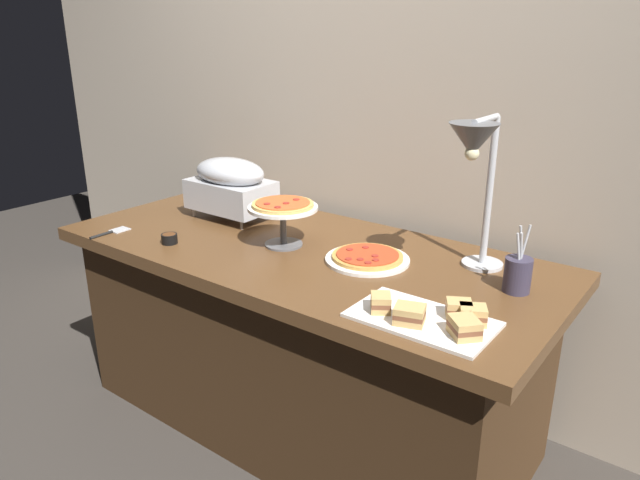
% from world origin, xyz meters
% --- Properties ---
extents(ground_plane, '(8.00, 8.00, 0.00)m').
position_xyz_m(ground_plane, '(0.00, 0.00, 0.00)').
color(ground_plane, '#38332D').
extents(back_wall, '(4.40, 0.04, 2.40)m').
position_xyz_m(back_wall, '(0.00, 0.50, 1.20)').
color(back_wall, '#B7A893').
rests_on(back_wall, ground_plane).
extents(buffet_table, '(1.90, 0.84, 0.76)m').
position_xyz_m(buffet_table, '(0.00, 0.00, 0.39)').
color(buffet_table, brown).
rests_on(buffet_table, ground_plane).
extents(chafing_dish, '(0.36, 0.22, 0.26)m').
position_xyz_m(chafing_dish, '(-0.47, 0.11, 0.91)').
color(chafing_dish, '#B7BABF').
rests_on(chafing_dish, buffet_table).
extents(heat_lamp, '(0.15, 0.32, 0.52)m').
position_xyz_m(heat_lamp, '(0.60, 0.10, 1.16)').
color(heat_lamp, '#B7BABF').
rests_on(heat_lamp, buffet_table).
extents(pizza_plate_front, '(0.30, 0.30, 0.03)m').
position_xyz_m(pizza_plate_front, '(0.27, 0.03, 0.77)').
color(pizza_plate_front, white).
rests_on(pizza_plate_front, buffet_table).
extents(pizza_plate_center, '(0.26, 0.26, 0.17)m').
position_xyz_m(pizza_plate_center, '(-0.07, -0.02, 0.90)').
color(pizza_plate_center, '#595B60').
rests_on(pizza_plate_center, buffet_table).
extents(sandwich_platter, '(0.40, 0.23, 0.06)m').
position_xyz_m(sandwich_platter, '(0.66, -0.25, 0.78)').
color(sandwich_platter, white).
rests_on(sandwich_platter, buffet_table).
extents(sauce_cup_near, '(0.06, 0.06, 0.04)m').
position_xyz_m(sauce_cup_near, '(-0.43, -0.26, 0.78)').
color(sauce_cup_near, black).
rests_on(sauce_cup_near, buffet_table).
extents(utensil_holder, '(0.08, 0.08, 0.22)m').
position_xyz_m(utensil_holder, '(0.77, 0.10, 0.82)').
color(utensil_holder, '#383347').
rests_on(utensil_holder, buffet_table).
extents(serving_spatula, '(0.06, 0.17, 0.01)m').
position_xyz_m(serving_spatula, '(-0.72, -0.33, 0.76)').
color(serving_spatula, '#B7BABF').
rests_on(serving_spatula, buffet_table).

